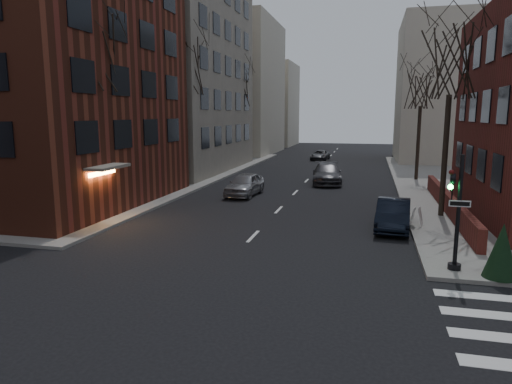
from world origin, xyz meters
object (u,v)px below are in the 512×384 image
(tree_right_b, at_px, (421,87))
(sandwich_board, at_px, (417,217))
(streetlamp_far, at_px, (248,125))
(streetlamp_near, at_px, (174,132))
(traffic_signal, at_px, (456,220))
(tree_left_a, at_px, (96,55))
(parked_sedan, at_px, (393,214))
(car_lane_gray, at_px, (327,174))
(evergreen_shrub, at_px, (502,251))
(car_lane_far, at_px, (320,155))
(tree_left_c, at_px, (238,89))
(tree_right_a, at_px, (451,63))
(tree_left_b, at_px, (187,68))
(car_lane_silver, at_px, (245,184))

(tree_right_b, height_order, sandwich_board, tree_right_b)
(tree_right_b, relative_size, streetlamp_far, 1.46)
(streetlamp_near, bearing_deg, traffic_signal, -38.87)
(traffic_signal, height_order, streetlamp_near, streetlamp_near)
(streetlamp_near, bearing_deg, tree_right_b, 30.47)
(tree_left_a, bearing_deg, tree_right_b, 45.64)
(tree_left_a, distance_m, streetlamp_near, 9.07)
(parked_sedan, distance_m, car_lane_gray, 14.64)
(streetlamp_far, bearing_deg, streetlamp_near, -90.00)
(streetlamp_near, height_order, evergreen_shrub, streetlamp_near)
(tree_right_b, bearing_deg, streetlamp_far, 149.53)
(car_lane_far, bearing_deg, car_lane_gray, -78.62)
(evergreen_shrub, bearing_deg, car_lane_far, 104.46)
(tree_left_a, distance_m, tree_left_c, 26.00)
(sandwich_board, distance_m, evergreen_shrub, 7.04)
(tree_right_a, distance_m, tree_right_b, 14.01)
(car_lane_gray, bearing_deg, tree_right_a, -63.83)
(tree_right_b, relative_size, evergreen_shrub, 5.00)
(tree_left_c, xyz_separation_m, car_lane_gray, (10.56, -11.12, -7.24))
(streetlamp_far, bearing_deg, sandwich_board, -59.93)
(streetlamp_far, relative_size, car_lane_far, 1.51)
(tree_left_b, height_order, tree_right_a, tree_left_b)
(tree_right_b, xyz_separation_m, streetlamp_near, (-17.00, -10.00, -3.35))
(car_lane_silver, distance_m, evergreen_shrub, 18.47)
(tree_left_b, height_order, car_lane_gray, tree_left_b)
(car_lane_silver, distance_m, car_lane_gray, 8.36)
(tree_left_b, height_order, parked_sedan, tree_left_b)
(tree_right_a, distance_m, streetlamp_far, 29.65)
(streetlamp_near, xyz_separation_m, car_lane_gray, (9.96, 6.88, -3.45))
(tree_left_b, relative_size, streetlamp_far, 1.72)
(tree_right_b, height_order, car_lane_gray, tree_right_b)
(tree_left_b, relative_size, car_lane_gray, 1.99)
(evergreen_shrub, bearing_deg, tree_left_a, 163.11)
(parked_sedan, bearing_deg, tree_left_c, 125.10)
(streetlamp_far, height_order, parked_sedan, streetlamp_far)
(tree_right_b, bearing_deg, car_lane_silver, -140.43)
(streetlamp_far, distance_m, car_lane_silver, 20.80)
(traffic_signal, relative_size, car_lane_far, 0.96)
(tree_left_b, distance_m, tree_right_b, 18.64)
(car_lane_silver, bearing_deg, tree_right_a, -15.46)
(tree_left_b, distance_m, parked_sedan, 20.37)
(tree_left_a, bearing_deg, tree_left_c, 90.00)
(tree_left_a, height_order, car_lane_silver, tree_left_a)
(streetlamp_near, xyz_separation_m, parked_sedan, (14.40, -7.07, -3.52))
(streetlamp_near, distance_m, evergreen_shrub, 22.34)
(tree_right_b, relative_size, car_lane_far, 2.21)
(tree_left_c, bearing_deg, tree_left_a, -90.00)
(tree_left_a, height_order, tree_right_b, tree_left_a)
(tree_right_b, height_order, car_lane_far, tree_right_b)
(traffic_signal, bearing_deg, tree_right_b, 87.85)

